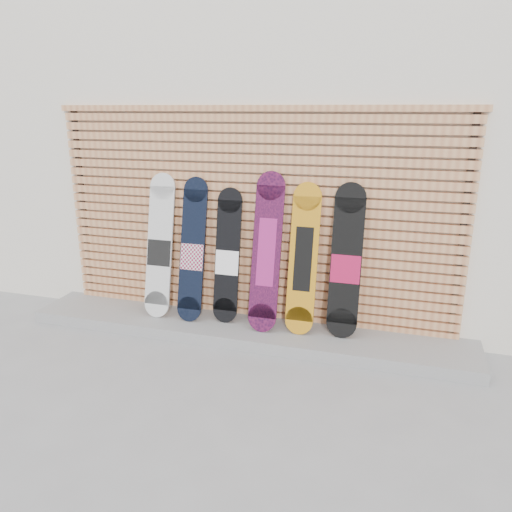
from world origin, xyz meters
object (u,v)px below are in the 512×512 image
object	(u,v)px
snowboard_1	(192,251)
snowboard_2	(228,257)
snowboard_0	(160,247)
snowboard_4	(303,259)
snowboard_5	(346,262)
snowboard_3	(267,252)

from	to	relation	value
snowboard_1	snowboard_2	size ratio (longest dim) A/B	1.07
snowboard_1	snowboard_2	distance (m)	0.38
snowboard_0	snowboard_1	xyz separation A→B (m)	(0.38, -0.00, -0.01)
snowboard_4	snowboard_5	world-z (taller)	snowboard_5
snowboard_1	snowboard_3	size ratio (longest dim) A/B	0.94
snowboard_4	snowboard_2	bearing A→B (deg)	178.15
snowboard_0	snowboard_4	bearing A→B (deg)	0.60
snowboard_3	snowboard_1	bearing A→B (deg)	179.33
snowboard_2	snowboard_4	world-z (taller)	snowboard_4
snowboard_5	snowboard_1	bearing A→B (deg)	-178.69
snowboard_1	snowboard_2	xyz separation A→B (m)	(0.37, 0.04, -0.05)
snowboard_3	snowboard_4	world-z (taller)	snowboard_3
snowboard_1	snowboard_2	bearing A→B (deg)	6.59
snowboard_0	snowboard_5	world-z (taller)	snowboard_0
snowboard_2	snowboard_3	size ratio (longest dim) A/B	0.88
snowboard_0	snowboard_2	xyz separation A→B (m)	(0.75, 0.04, -0.06)
snowboard_2	snowboard_3	bearing A→B (deg)	-6.90
snowboard_0	snowboard_3	bearing A→B (deg)	-0.50
snowboard_1	snowboard_4	size ratio (longest dim) A/B	1.00
snowboard_1	snowboard_2	world-z (taller)	snowboard_1
snowboard_0	snowboard_3	world-z (taller)	snowboard_3
snowboard_1	snowboard_5	bearing A→B (deg)	1.31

